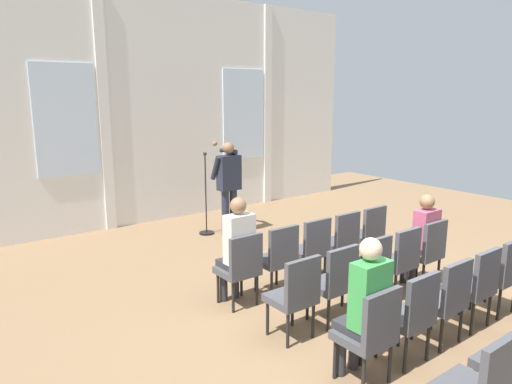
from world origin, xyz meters
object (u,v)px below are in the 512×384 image
object	(u,v)px
chair_r1_c3	(400,258)
chair_r1_c4	(427,249)
chair_r2_c1	(411,312)
chair_r2_c0	(371,330)
chair_r2_c2	(446,296)
audience_r0_c0	(237,246)
chair_r0_c0	(241,265)
chair_r0_c3	(341,239)
chair_r1_c0	(295,293)
chair_r1_c1	(335,280)
chair_r2_c4	(502,271)
chair_r0_c1	(278,256)
chair_r2_c3	(476,283)
audience_r1_c4	(422,235)
speaker	(229,181)
chair_r0_c2	(311,247)
audience_r2_c0	(365,303)
mic_stand	(206,216)
chair_r1_c2	(369,268)
chair_r0_c4	(368,232)

from	to	relation	value
chair_r1_c3	chair_r1_c4	distance (m)	0.59
chair_r1_c3	chair_r2_c1	distance (m)	1.56
chair_r2_c0	chair_r2_c2	distance (m)	1.18
audience_r0_c0	chair_r0_c0	bearing A→B (deg)	-90.00
chair_r0_c3	chair_r1_c0	size ratio (longest dim) A/B	1.00
chair_r1_c1	chair_r2_c1	size ratio (longest dim) A/B	1.00
chair_r1_c4	chair_r2_c4	world-z (taller)	same
chair_r0_c1	chair_r1_c0	distance (m)	1.17
chair_r0_c0	chair_r1_c1	distance (m)	1.17
chair_r1_c0	chair_r2_c3	bearing A→B (deg)	-29.55
chair_r0_c0	audience_r1_c4	xyz separation A→B (m)	(2.37, -0.92, 0.18)
speaker	chair_r1_c1	bearing A→B (deg)	-105.15
chair_r1_c0	chair_r2_c2	world-z (taller)	same
chair_r0_c1	chair_r0_c3	distance (m)	1.18
chair_r1_c0	chair_r1_c3	distance (m)	1.78
chair_r1_c1	audience_r1_c4	size ratio (longest dim) A/B	0.73
chair_r0_c2	chair_r2_c1	world-z (taller)	same
chair_r0_c1	chair_r1_c1	xyz separation A→B (m)	(0.00, -1.01, 0.00)
chair_r1_c3	audience_r2_c0	bearing A→B (deg)	-152.40
chair_r1_c4	chair_r2_c0	bearing A→B (deg)	-156.97
chair_r0_c0	chair_r2_c0	size ratio (longest dim) A/B	1.00
mic_stand	chair_r0_c3	distance (m)	2.97
chair_r1_c2	chair_r2_c2	size ratio (longest dim) A/B	1.00
chair_r1_c4	chair_r2_c0	size ratio (longest dim) A/B	1.00
chair_r1_c0	audience_r1_c4	size ratio (longest dim) A/B	0.73
audience_r0_c0	chair_r1_c4	world-z (taller)	audience_r0_c0
audience_r1_c4	chair_r2_c2	size ratio (longest dim) A/B	1.37
chair_r0_c1	audience_r1_c4	distance (m)	2.01
chair_r1_c0	audience_r2_c0	bearing A→B (deg)	-90.00
chair_r1_c1	chair_r1_c4	xyz separation A→B (m)	(1.78, 0.00, 0.00)
chair_r1_c4	chair_r2_c3	bearing A→B (deg)	-120.46
chair_r0_c4	chair_r2_c3	xyz separation A→B (m)	(-0.59, -2.01, 0.00)
chair_r0_c0	chair_r1_c0	bearing A→B (deg)	-90.00
chair_r0_c3	audience_r2_c0	xyz separation A→B (m)	(-1.78, -1.94, 0.23)
chair_r0_c3	audience_r1_c4	world-z (taller)	audience_r1_c4
chair_r1_c3	chair_r1_c1	bearing A→B (deg)	180.00
chair_r0_c3	chair_r0_c4	size ratio (longest dim) A/B	1.00
chair_r0_c3	chair_r1_c1	xyz separation A→B (m)	(-1.18, -1.01, 0.00)
audience_r0_c0	chair_r0_c4	size ratio (longest dim) A/B	1.47
chair_r1_c0	chair_r2_c2	bearing A→B (deg)	-40.38
mic_stand	chair_r2_c4	bearing A→B (deg)	-77.18
chair_r0_c3	chair_r1_c4	size ratio (longest dim) A/B	1.00
mic_stand	chair_r0_c1	distance (m)	2.99
chair_r1_c3	chair_r0_c1	bearing A→B (deg)	139.62
audience_r0_c0	chair_r1_c3	bearing A→B (deg)	-31.42
audience_r1_c4	audience_r2_c0	world-z (taller)	audience_r2_c0
audience_r2_c0	chair_r2_c3	bearing A→B (deg)	-2.52
chair_r0_c0	audience_r2_c0	xyz separation A→B (m)	(0.00, -1.94, 0.23)
mic_stand	chair_r1_c0	world-z (taller)	mic_stand
chair_r2_c0	audience_r0_c0	bearing A→B (deg)	90.00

